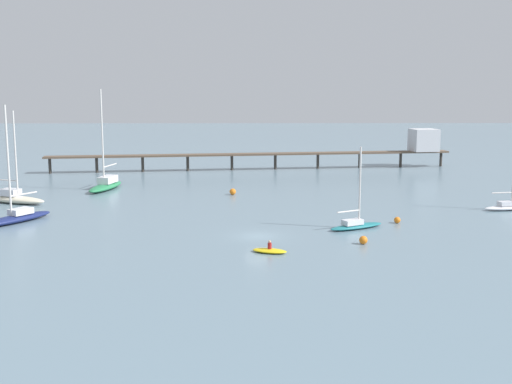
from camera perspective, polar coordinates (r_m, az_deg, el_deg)
ground_plane at (r=64.73m, az=0.20°, el=-3.93°), size 400.00×400.00×0.00m
pier at (r=119.50m, az=8.52°, el=4.01°), size 72.53×12.61×7.02m
sailboat_teal at (r=68.80m, az=8.80°, el=-2.77°), size 6.59×4.63×8.65m
sailboat_cream at (r=88.41m, az=-20.55°, el=-0.44°), size 9.29×5.67×11.82m
sailboat_navy at (r=75.88m, az=-20.45°, el=-1.99°), size 6.85×9.20×12.90m
sailboat_green at (r=96.16m, az=-13.11°, el=0.72°), size 4.46×10.04×14.45m
sailboat_white at (r=83.94m, az=21.41°, el=-1.10°), size 6.61×2.89×9.38m
dinghy_yellow at (r=58.45m, az=1.21°, el=-5.18°), size 3.45×2.35×1.14m
mooring_buoy_far at (r=89.18m, az=-2.07°, el=0.03°), size 0.88×0.88×0.88m
mooring_buoy_inner at (r=62.30m, az=9.46°, el=-4.21°), size 0.80×0.80×0.80m
mooring_buoy_near at (r=72.41m, az=12.37°, el=-2.44°), size 0.71×0.71×0.71m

